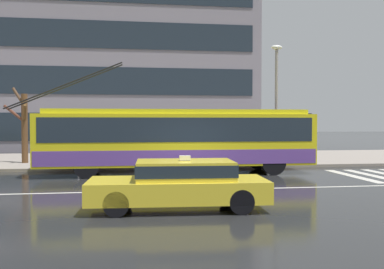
% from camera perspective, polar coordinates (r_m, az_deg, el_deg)
% --- Properties ---
extents(ground_plane, '(160.00, 160.00, 0.00)m').
position_cam_1_polar(ground_plane, '(15.47, 0.44, -6.74)').
color(ground_plane, '#252627').
extents(sidewalk_slab, '(80.00, 10.00, 0.14)m').
position_cam_1_polar(sidewalk_slab, '(25.34, -2.93, -3.30)').
color(sidewalk_slab, gray).
rests_on(sidewalk_slab, ground_plane).
extents(crosswalk_stripe_edge_near, '(0.44, 4.40, 0.01)m').
position_cam_1_polar(crosswalk_stripe_edge_near, '(19.13, 20.73, -5.21)').
color(crosswalk_stripe_edge_near, beige).
rests_on(crosswalk_stripe_edge_near, ground_plane).
extents(crosswalk_stripe_inner_a, '(0.44, 4.40, 0.01)m').
position_cam_1_polar(crosswalk_stripe_inner_a, '(19.58, 23.04, -5.08)').
color(crosswalk_stripe_inner_a, beige).
rests_on(crosswalk_stripe_inner_a, ground_plane).
extents(lane_centre_line, '(72.00, 0.14, 0.01)m').
position_cam_1_polar(lane_centre_line, '(14.29, 1.16, -7.42)').
color(lane_centre_line, silver).
rests_on(lane_centre_line, ground_plane).
extents(trolleybus, '(13.08, 2.55, 4.81)m').
position_cam_1_polar(trolleybus, '(18.66, -1.95, -0.51)').
color(trolleybus, yellow).
rests_on(trolleybus, ground_plane).
extents(taxi_oncoming_near, '(4.67, 1.99, 1.39)m').
position_cam_1_polar(taxi_oncoming_near, '(11.08, -1.54, -6.42)').
color(taxi_oncoming_near, yellow).
rests_on(taxi_oncoming_near, ground_plane).
extents(bus_shelter, '(3.79, 1.88, 2.60)m').
position_cam_1_polar(bus_shelter, '(22.28, -10.26, 1.27)').
color(bus_shelter, gray).
rests_on(bus_shelter, sidewalk_slab).
extents(pedestrian_at_shelter, '(1.61, 1.61, 1.96)m').
position_cam_1_polar(pedestrian_at_shelter, '(22.03, 8.93, 0.32)').
color(pedestrian_at_shelter, brown).
rests_on(pedestrian_at_shelter, sidewalk_slab).
extents(pedestrian_approaching_curb, '(0.44, 0.44, 1.60)m').
position_cam_1_polar(pedestrian_approaching_curb, '(22.35, 2.04, -1.35)').
color(pedestrian_approaching_curb, navy).
rests_on(pedestrian_approaching_curb, sidewalk_slab).
extents(street_lamp, '(0.60, 0.32, 6.09)m').
position_cam_1_polar(street_lamp, '(22.48, 11.26, 5.52)').
color(street_lamp, gray).
rests_on(street_lamp, sidewalk_slab).
extents(street_tree_bare, '(1.40, 1.27, 3.95)m').
position_cam_1_polar(street_tree_bare, '(23.76, -21.64, 1.20)').
color(street_tree_bare, brown).
rests_on(street_tree_bare, sidewalk_slab).
extents(office_tower_corner_left, '(25.55, 14.57, 17.96)m').
position_cam_1_polar(office_tower_corner_left, '(40.74, -11.44, 11.13)').
color(office_tower_corner_left, gray).
rests_on(office_tower_corner_left, ground_plane).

